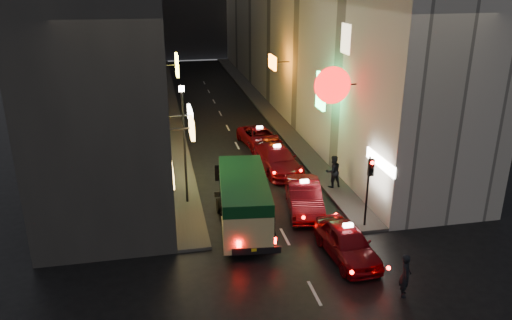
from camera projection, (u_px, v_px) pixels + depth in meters
building_left at (119, 6)px, 42.08m from camera, size 7.50×52.00×18.00m
building_right at (301, 4)px, 45.08m from camera, size 8.31×52.02×18.00m
sidewalk_left at (170, 107)px, 45.91m from camera, size 1.50×52.00×0.15m
sidewalk_right at (260, 102)px, 47.50m from camera, size 1.50×52.00×0.15m
minibus at (244, 197)px, 23.52m from camera, size 2.80×6.36×2.65m
taxi_near at (347, 240)px, 21.36m from camera, size 2.53×5.47×1.87m
taxi_second at (304, 194)px, 25.66m from camera, size 3.23×5.93×1.96m
taxi_third at (277, 157)px, 30.90m from camera, size 2.76×5.80×1.96m
taxi_far at (260, 136)px, 35.33m from camera, size 2.67×5.07×1.71m
pedestrian_crossing at (406, 273)px, 18.76m from camera, size 0.64×0.77×1.98m
pedestrian_sidewalk at (333, 169)px, 28.09m from camera, size 0.87×0.61×2.12m
traffic_light at (370, 177)px, 23.11m from camera, size 0.26×0.43×3.50m
lamp_post at (184, 138)px, 25.37m from camera, size 0.28×0.28×6.22m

